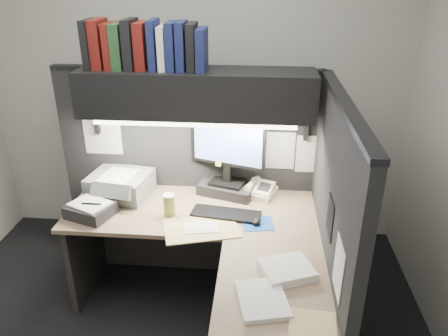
{
  "coord_description": "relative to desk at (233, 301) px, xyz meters",
  "views": [
    {
      "loc": [
        0.55,
        -2.03,
        2.25
      ],
      "look_at": [
        0.33,
        0.51,
        1.08
      ],
      "focal_mm": 35.0,
      "sensor_mm": 36.0,
      "label": 1
    }
  ],
  "objects": [
    {
      "name": "wall_back",
      "position": [
        -0.43,
        1.5,
        0.91
      ],
      "size": [
        3.5,
        0.04,
        2.7
      ],
      "primitive_type": "cube",
      "color": "beige",
      "rests_on": "floor"
    },
    {
      "name": "partition_back",
      "position": [
        -0.4,
        0.93,
        0.36
      ],
      "size": [
        1.9,
        0.06,
        1.6
      ],
      "primitive_type": "cube",
      "color": "black",
      "rests_on": "floor"
    },
    {
      "name": "partition_right",
      "position": [
        0.55,
        0.18,
        0.36
      ],
      "size": [
        0.06,
        1.5,
        1.6
      ],
      "primitive_type": "cube",
      "color": "black",
      "rests_on": "floor"
    },
    {
      "name": "desk",
      "position": [
        0.0,
        0.0,
        0.0
      ],
      "size": [
        1.7,
        1.53,
        0.73
      ],
      "color": "#7E6150",
      "rests_on": "floor"
    },
    {
      "name": "overhead_shelf",
      "position": [
        -0.3,
        0.75,
        1.06
      ],
      "size": [
        1.55,
        0.34,
        0.3
      ],
      "primitive_type": "cube",
      "color": "black",
      "rests_on": "partition_back"
    },
    {
      "name": "task_light_tube",
      "position": [
        -0.3,
        0.61,
        0.89
      ],
      "size": [
        1.32,
        0.04,
        0.04
      ],
      "primitive_type": "cylinder",
      "rotation": [
        0.0,
        1.57,
        0.0
      ],
      "color": "white",
      "rests_on": "overhead_shelf"
    },
    {
      "name": "monitor",
      "position": [
        -0.1,
        0.82,
        0.52
      ],
      "size": [
        0.54,
        0.35,
        0.6
      ],
      "rotation": [
        0.0,
        0.0,
        -0.31
      ],
      "color": "black",
      "rests_on": "desk"
    },
    {
      "name": "keyboard",
      "position": [
        -0.08,
        0.5,
        0.3
      ],
      "size": [
        0.48,
        0.22,
        0.02
      ],
      "primitive_type": "cube",
      "rotation": [
        0.0,
        0.0,
        -0.15
      ],
      "color": "black",
      "rests_on": "desk"
    },
    {
      "name": "mousepad",
      "position": [
        0.13,
        0.41,
        0.29
      ],
      "size": [
        0.22,
        0.21,
        0.0
      ],
      "primitive_type": "cube",
      "rotation": [
        0.0,
        0.0,
        0.15
      ],
      "color": "#1B4399",
      "rests_on": "desk"
    },
    {
      "name": "mouse",
      "position": [
        0.12,
        0.42,
        0.31
      ],
      "size": [
        0.07,
        0.1,
        0.04
      ],
      "primitive_type": "ellipsoid",
      "rotation": [
        0.0,
        0.0,
        -0.09
      ],
      "color": "black",
      "rests_on": "mousepad"
    },
    {
      "name": "telephone",
      "position": [
        0.14,
        0.8,
        0.33
      ],
      "size": [
        0.27,
        0.27,
        0.08
      ],
      "primitive_type": "cube",
      "rotation": [
        0.0,
        0.0,
        -0.36
      ],
      "color": "beige",
      "rests_on": "desk"
    },
    {
      "name": "coffee_cup",
      "position": [
        -0.46,
        0.47,
        0.36
      ],
      "size": [
        0.08,
        0.08,
        0.14
      ],
      "primitive_type": "cylinder",
      "rotation": [
        0.0,
        0.0,
        0.13
      ],
      "color": "#ADA945",
      "rests_on": "desk"
    },
    {
      "name": "printer",
      "position": [
        -0.87,
        0.73,
        0.37
      ],
      "size": [
        0.46,
        0.41,
        0.16
      ],
      "primitive_type": "cube",
      "rotation": [
        0.0,
        0.0,
        -0.16
      ],
      "color": "gray",
      "rests_on": "desk"
    },
    {
      "name": "notebook_stack",
      "position": [
        -0.98,
        0.42,
        0.33
      ],
      "size": [
        0.34,
        0.31,
        0.08
      ],
      "primitive_type": "cube",
      "rotation": [
        0.0,
        0.0,
        -0.34
      ],
      "color": "black",
      "rests_on": "desk"
    },
    {
      "name": "open_folder",
      "position": [
        -0.23,
        0.32,
        0.29
      ],
      "size": [
        0.53,
        0.42,
        0.01
      ],
      "primitive_type": "cube",
      "rotation": [
        0.0,
        0.0,
        0.28
      ],
      "color": "tan",
      "rests_on": "desk"
    },
    {
      "name": "paper_stack_a",
      "position": [
        0.3,
        -0.09,
        0.31
      ],
      "size": [
        0.33,
        0.31,
        0.05
      ],
      "primitive_type": "cube",
      "rotation": [
        0.0,
        0.0,
        0.38
      ],
      "color": "white",
      "rests_on": "desk"
    },
    {
      "name": "paper_stack_b",
      "position": [
        0.17,
        -0.32,
        0.3
      ],
      "size": [
        0.29,
        0.34,
        0.03
      ],
      "primitive_type": "cube",
      "rotation": [
        0.0,
        0.0,
        0.23
      ],
      "color": "white",
      "rests_on": "desk"
    },
    {
      "name": "manila_stack",
      "position": [
        0.4,
        -0.51,
        0.29
      ],
      "size": [
        0.24,
        0.29,
        0.02
      ],
      "primitive_type": "cube",
      "rotation": [
        0.0,
        0.0,
        -0.08
      ],
      "color": "tan",
      "rests_on": "desk"
    },
    {
      "name": "binder_row",
      "position": [
        -0.62,
        0.76,
        1.35
      ],
      "size": [
        0.77,
        0.26,
        0.31
      ],
      "color": "black",
      "rests_on": "overhead_shelf"
    },
    {
      "name": "pinned_papers",
      "position": [
        -0.0,
        0.56,
        0.61
      ],
      "size": [
        1.76,
        1.31,
        0.51
      ],
      "color": "white",
      "rests_on": "partition_back"
    }
  ]
}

